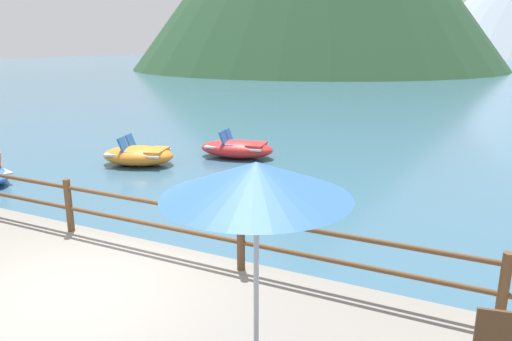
{
  "coord_description": "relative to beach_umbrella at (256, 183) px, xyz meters",
  "views": [
    {
      "loc": [
        4.67,
        -4.08,
        3.63
      ],
      "look_at": [
        0.28,
        5.0,
        0.9
      ],
      "focal_mm": 33.25,
      "sensor_mm": 36.0,
      "label": 1
    }
  ],
  "objects": [
    {
      "name": "pedal_boat_0",
      "position": [
        -7.66,
        7.59,
        -2.14
      ],
      "size": [
        2.5,
        1.94,
        0.89
      ],
      "color": "orange",
      "rests_on": "ground"
    },
    {
      "name": "pedal_boat_2",
      "position": [
        -5.39,
        9.75,
        -2.15
      ],
      "size": [
        2.59,
        1.6,
        0.89
      ],
      "color": "red",
      "rests_on": "ground"
    },
    {
      "name": "beach_umbrella",
      "position": [
        0.0,
        0.0,
        0.0
      ],
      "size": [
        1.7,
        1.7,
        2.24
      ],
      "color": "#B2B2B7",
      "rests_on": "promenade_dock"
    },
    {
      "name": "ground_plane",
      "position": [
        -2.95,
        40.53,
        -2.45
      ],
      "size": [
        200.0,
        200.0,
        0.0
      ],
      "primitive_type": "plane",
      "color": "#38607A"
    },
    {
      "name": "dock_railing",
      "position": [
        -2.95,
        2.08,
        -1.47
      ],
      "size": [
        23.92,
        0.12,
        0.95
      ],
      "color": "brown",
      "rests_on": "promenade_dock"
    }
  ]
}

